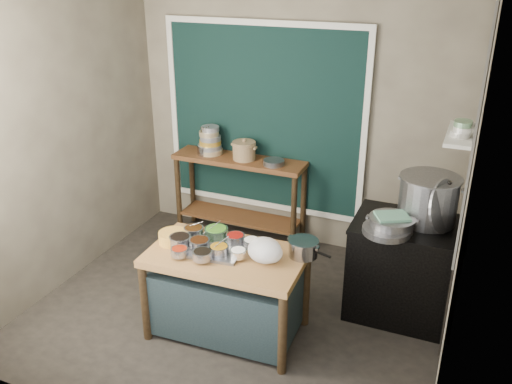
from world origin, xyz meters
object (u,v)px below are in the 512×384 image
at_px(prep_table, 227,293).
at_px(steamer, 392,224).
at_px(stock_pot, 428,199).
at_px(back_counter, 240,198).
at_px(stove_block, 404,270).
at_px(condiment_tray, 211,248).
at_px(ceramic_crock, 244,151).
at_px(yellow_basin, 173,237).
at_px(saucepan, 303,248).
at_px(utensil_cup, 205,150).

relative_size(prep_table, steamer, 3.32).
relative_size(prep_table, stock_pot, 2.44).
distance_m(prep_table, back_counter, 1.69).
relative_size(stove_block, condiment_tray, 1.69).
bearing_deg(stock_pot, ceramic_crock, 162.25).
bearing_deg(steamer, prep_table, -151.03).
bearing_deg(yellow_basin, condiment_tray, 1.76).
xyz_separation_m(saucepan, utensil_cup, (-1.57, 1.33, 0.18)).
xyz_separation_m(stove_block, condiment_tray, (-1.44, -0.84, 0.34)).
bearing_deg(stove_block, steamer, -121.98).
bearing_deg(saucepan, steamer, 54.27).
height_order(saucepan, utensil_cup, utensil_cup).
bearing_deg(condiment_tray, saucepan, 15.53).
height_order(prep_table, saucepan, saucepan).
xyz_separation_m(stove_block, ceramic_crock, (-1.84, 0.71, 0.61)).
height_order(prep_table, stock_pot, stock_pot).
bearing_deg(prep_table, saucepan, 17.41).
xyz_separation_m(prep_table, stock_pot, (1.41, 0.94, 0.71)).
bearing_deg(back_counter, ceramic_crock, -13.43).
relative_size(back_counter, yellow_basin, 5.98).
xyz_separation_m(back_counter, saucepan, (1.18, -1.37, 0.34)).
height_order(saucepan, steamer, steamer).
bearing_deg(steamer, stock_pot, 51.15).
height_order(stove_block, ceramic_crock, ceramic_crock).
distance_m(back_counter, condiment_tray, 1.66).
relative_size(back_counter, stove_block, 1.61).
bearing_deg(utensil_cup, ceramic_crock, 3.18).
xyz_separation_m(saucepan, ceramic_crock, (-1.11, 1.36, 0.22)).
relative_size(yellow_basin, stock_pot, 0.47).
bearing_deg(stove_block, condiment_tray, -149.73).
relative_size(yellow_basin, steamer, 0.64).
distance_m(yellow_basin, stock_pot, 2.13).
distance_m(back_counter, steamer, 2.06).
bearing_deg(yellow_basin, back_counter, 94.34).
relative_size(stove_block, yellow_basin, 3.71).
bearing_deg(stock_pot, steamer, -128.85).
height_order(back_counter, stove_block, back_counter).
height_order(ceramic_crock, steamer, ceramic_crock).
bearing_deg(stove_block, saucepan, -138.44).
height_order(condiment_tray, utensil_cup, utensil_cup).
bearing_deg(ceramic_crock, stock_pot, -17.75).
distance_m(yellow_basin, utensil_cup, 1.64).
bearing_deg(utensil_cup, stove_block, -16.72).
bearing_deg(yellow_basin, steamer, 21.48).
distance_m(saucepan, utensil_cup, 2.07).
height_order(utensil_cup, ceramic_crock, ceramic_crock).
relative_size(yellow_basin, ceramic_crock, 0.93).
relative_size(prep_table, yellow_basin, 5.16).
relative_size(stove_block, utensil_cup, 5.57).
xyz_separation_m(prep_table, condiment_tray, (-0.14, 0.01, 0.39)).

